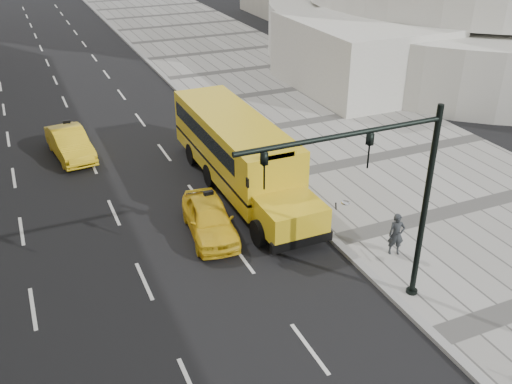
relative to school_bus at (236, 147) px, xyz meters
name	(u,v)px	position (x,y,z in m)	size (l,w,h in m)	color
ground	(138,208)	(-4.50, -0.36, -1.76)	(140.00, 140.00, 0.00)	black
sidewalk_museum	(383,157)	(7.50, -0.36, -1.69)	(12.00, 140.00, 0.15)	#989690
curb_museum	(271,180)	(1.50, -0.36, -1.69)	(0.30, 140.00, 0.15)	gray
school_bus	(236,147)	(0.00, 0.00, 0.00)	(2.96, 11.56, 3.19)	gold
taxi_near	(210,219)	(-2.50, -3.49, -1.09)	(1.60, 3.99, 1.36)	yellow
taxi_far	(70,143)	(-6.25, 5.95, -1.06)	(1.48, 4.25, 1.40)	yellow
pedestrian	(396,234)	(2.93, -7.52, -0.84)	(0.57, 0.37, 1.55)	#282C2F
traffic_signal	(388,191)	(0.69, -9.59, 2.33)	(6.18, 0.36, 6.40)	black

